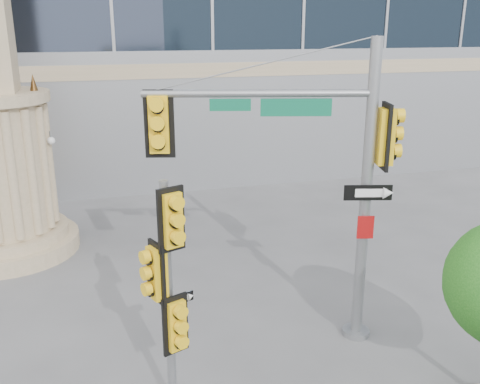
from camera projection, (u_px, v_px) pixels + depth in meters
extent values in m
cylinder|color=tan|center=(9.00, 244.00, 17.24)|extent=(4.40, 4.40, 0.50)
cylinder|color=tan|center=(7.00, 232.00, 17.13)|extent=(3.80, 3.80, 0.30)
cone|color=#472D14|center=(33.00, 82.00, 16.06)|extent=(0.24, 0.24, 0.50)
cylinder|color=slate|center=(356.00, 332.00, 12.61)|extent=(0.63, 0.63, 0.14)
cylinder|color=slate|center=(366.00, 198.00, 11.62)|extent=(0.25, 0.25, 6.78)
cylinder|color=slate|center=(258.00, 93.00, 10.90)|extent=(4.64, 1.34, 0.16)
cube|color=#0B6243|center=(296.00, 107.00, 10.98)|extent=(1.43, 0.41, 0.36)
cube|color=yellow|center=(159.00, 124.00, 11.04)|extent=(0.68, 0.46, 1.41)
cube|color=yellow|center=(385.00, 137.00, 11.23)|extent=(0.46, 0.68, 1.41)
cube|color=black|center=(368.00, 193.00, 11.42)|extent=(1.02, 0.29, 0.34)
cube|color=maroon|center=(365.00, 227.00, 11.66)|extent=(0.36, 0.12, 0.52)
cylinder|color=slate|center=(169.00, 302.00, 9.54)|extent=(0.16, 0.16, 4.52)
cube|color=yellow|center=(171.00, 220.00, 8.91)|extent=(0.56, 0.42, 1.13)
cube|color=yellow|center=(157.00, 273.00, 9.24)|extent=(0.42, 0.56, 1.13)
cube|color=yellow|center=(175.00, 324.00, 9.50)|extent=(0.56, 0.42, 1.13)
cube|color=black|center=(180.00, 299.00, 9.54)|extent=(0.53, 0.23, 0.18)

